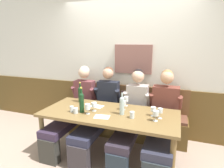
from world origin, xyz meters
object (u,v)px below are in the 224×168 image
at_px(wine_glass_center_front, 88,107).
at_px(wine_glass_left_end, 94,105).
at_px(wine_glass_mid_right, 124,104).
at_px(water_tumbler_center, 72,109).
at_px(dining_table, 109,117).
at_px(wall_bench, 123,121).
at_px(wine_glass_center_rear, 156,114).
at_px(water_tumbler_left, 132,115).
at_px(person_right_seat, 163,116).
at_px(person_center_right_seat, 132,112).
at_px(wine_bottle_green_tall, 80,94).
at_px(wine_bottle_amber_mid, 122,105).
at_px(water_tumbler_right, 76,111).
at_px(wine_bottle_clear_water, 82,102).
at_px(wine_glass_near_bucket, 160,111).
at_px(person_center_left_seat, 100,109).
at_px(wine_glass_right_end, 126,99).
at_px(person_left_seat, 75,105).
at_px(wine_glass_mid_left, 153,110).

xyz_separation_m(wine_glass_center_front, wine_glass_left_end, (0.04, 0.13, -0.01)).
relative_size(wine_glass_mid_right, water_tumbler_center, 1.64).
bearing_deg(dining_table, wall_bench, 90.00).
relative_size(wine_glass_center_rear, water_tumbler_left, 1.55).
xyz_separation_m(wall_bench, person_right_seat, (0.76, -0.38, 0.35)).
xyz_separation_m(person_center_right_seat, water_tumbler_center, (-0.80, -0.53, 0.14)).
bearing_deg(wine_bottle_green_tall, wine_bottle_amber_mid, -19.64).
height_order(dining_table, wine_bottle_amber_mid, wine_bottle_amber_mid).
xyz_separation_m(wall_bench, dining_table, (0.00, -0.73, 0.37)).
distance_m(wine_glass_mid_right, water_tumbler_left, 0.33).
xyz_separation_m(wine_bottle_amber_mid, water_tumbler_right, (-0.65, -0.19, -0.11)).
height_order(person_center_right_seat, water_tumbler_center, person_center_right_seat).
distance_m(person_right_seat, wine_bottle_amber_mid, 0.71).
xyz_separation_m(person_center_right_seat, wine_bottle_clear_water, (-0.65, -0.49, 0.25)).
relative_size(wall_bench, wine_glass_center_front, 15.36).
height_order(wine_glass_mid_right, wine_glass_near_bucket, wine_glass_mid_right).
relative_size(wall_bench, wine_glass_near_bucket, 15.96).
bearing_deg(wine_bottle_clear_water, wall_bench, 66.40).
relative_size(dining_table, person_right_seat, 1.50).
relative_size(person_center_left_seat, wine_bottle_clear_water, 3.48).
bearing_deg(water_tumbler_right, wine_glass_right_end, 42.87).
xyz_separation_m(person_left_seat, wine_bottle_amber_mid, (0.98, -0.36, 0.25)).
distance_m(person_right_seat, wine_glass_mid_right, 0.64).
bearing_deg(wine_glass_mid_left, wine_glass_left_end, -173.02).
height_order(person_right_seat, wine_glass_right_end, person_right_seat).
bearing_deg(wine_glass_mid_right, wine_glass_right_end, 94.16).
bearing_deg(wine_bottle_clear_water, wine_glass_mid_right, 28.33).
distance_m(wine_bottle_green_tall, water_tumbler_right, 0.53).
xyz_separation_m(person_left_seat, wine_glass_right_end, (0.94, 0.01, 0.21)).
bearing_deg(wine_bottle_amber_mid, water_tumbler_left, -24.53).
bearing_deg(wine_glass_near_bucket, wine_glass_center_front, -169.58).
distance_m(dining_table, wine_glass_near_bucket, 0.76).
distance_m(wine_bottle_green_tall, water_tumbler_left, 1.08).
height_order(person_right_seat, wine_glass_mid_left, person_right_seat).
relative_size(wine_glass_near_bucket, wine_glass_mid_left, 1.10).
bearing_deg(water_tumbler_left, wine_bottle_clear_water, -176.86).
distance_m(dining_table, wine_glass_center_front, 0.36).
distance_m(person_center_right_seat, water_tumbler_left, 0.48).
relative_size(wine_glass_left_end, wine_glass_near_bucket, 0.92).
height_order(dining_table, wine_glass_center_front, wine_glass_center_front).
bearing_deg(wine_glass_center_rear, water_tumbler_left, -178.67).
bearing_deg(water_tumbler_center, dining_table, 18.88).
height_order(wine_bottle_green_tall, wine_glass_center_front, wine_bottle_green_tall).
bearing_deg(person_left_seat, wine_bottle_clear_water, -49.93).
relative_size(wine_glass_right_end, water_tumbler_left, 1.71).
bearing_deg(water_tumbler_left, water_tumbler_right, -172.11).
bearing_deg(person_center_right_seat, wine_glass_mid_left, -37.68).
relative_size(person_center_right_seat, wine_bottle_green_tall, 3.80).
bearing_deg(wine_bottle_amber_mid, person_right_seat, 33.67).
relative_size(person_center_right_seat, water_tumbler_right, 16.03).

